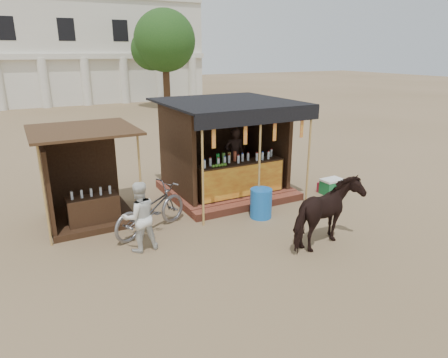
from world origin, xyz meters
TOP-DOWN VIEW (x-y plane):
  - ground at (0.00, 0.00)m, footprint 120.00×120.00m
  - main_stall at (1.02, 3.36)m, footprint 3.60×3.61m
  - secondary_stall at (-3.17, 3.24)m, footprint 2.40×2.40m
  - cow at (1.31, -0.71)m, footprint 1.96×1.26m
  - motorbike at (-1.84, 1.82)m, footprint 2.25×1.57m
  - bystander at (-2.34, 1.03)m, footprint 0.77×0.61m
  - blue_barrel at (0.93, 1.32)m, footprint 0.67×0.67m
  - red_crate at (3.73, 2.00)m, footprint 0.48×0.43m
  - cooler at (3.80, 1.83)m, footprint 0.66×0.46m
  - background_building at (-2.00, 29.94)m, footprint 26.00×7.45m
  - tree at (5.81, 22.14)m, footprint 4.50×4.40m

SIDE VIEW (x-z plane):
  - ground at x=0.00m, z-range 0.00..0.00m
  - red_crate at x=3.73m, z-range 0.00..0.31m
  - cooler at x=3.80m, z-range 0.00..0.46m
  - blue_barrel at x=0.93m, z-range 0.00..0.77m
  - motorbike at x=-1.84m, z-range 0.00..1.12m
  - cow at x=1.31m, z-range 0.00..1.52m
  - bystander at x=-2.34m, z-range 0.00..1.55m
  - secondary_stall at x=-3.17m, z-range -0.34..2.04m
  - main_stall at x=1.02m, z-range -0.36..2.42m
  - background_building at x=-2.00m, z-range -0.11..8.07m
  - tree at x=5.81m, z-range 1.13..8.13m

